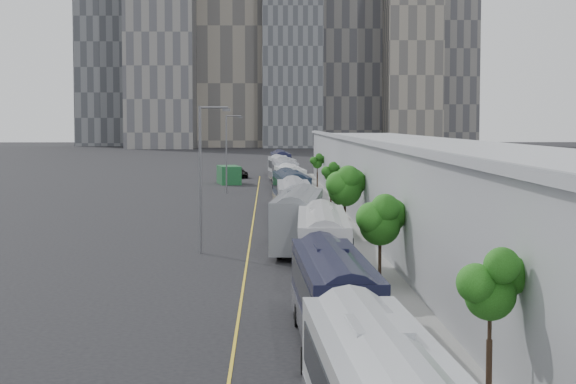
{
  "coord_description": "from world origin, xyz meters",
  "views": [
    {
      "loc": [
        -0.22,
        -16.11,
        8.42
      ],
      "look_at": [
        1.35,
        58.88,
        3.0
      ],
      "focal_mm": 60.0,
      "sensor_mm": 36.0,
      "label": 1
    }
  ],
  "objects_px": {
    "bus_7": "(285,177)",
    "bus_6": "(290,184)",
    "bus_2": "(322,250)",
    "bus_5": "(291,194)",
    "street_lamp_far": "(228,148)",
    "bus_3": "(298,224)",
    "shipping_container": "(229,175)",
    "street_lamp_near": "(203,169)",
    "suv": "(238,173)",
    "bus_1": "(333,305)",
    "bus_10": "(281,163)",
    "bus_9": "(280,166)",
    "bus_8": "(282,171)",
    "bus_4": "(294,208)"
  },
  "relations": [
    {
      "from": "street_lamp_far",
      "to": "suv",
      "type": "xyz_separation_m",
      "value": [
        0.23,
        31.78,
        -4.59
      ]
    },
    {
      "from": "bus_4",
      "to": "street_lamp_far",
      "type": "distance_m",
      "value": 38.72
    },
    {
      "from": "bus_5",
      "to": "bus_8",
      "type": "xyz_separation_m",
      "value": [
        -0.27,
        43.92,
        -0.04
      ]
    },
    {
      "from": "bus_5",
      "to": "suv",
      "type": "distance_m",
      "value": 55.41
    },
    {
      "from": "bus_2",
      "to": "bus_9",
      "type": "bearing_deg",
      "value": 92.72
    },
    {
      "from": "bus_2",
      "to": "bus_3",
      "type": "xyz_separation_m",
      "value": [
        -0.89,
        12.55,
        0.06
      ]
    },
    {
      "from": "bus_1",
      "to": "street_lamp_near",
      "type": "distance_m",
      "value": 26.74
    },
    {
      "from": "bus_3",
      "to": "shipping_container",
      "type": "distance_m",
      "value": 68.63
    },
    {
      "from": "bus_1",
      "to": "bus_9",
      "type": "height_order",
      "value": "bus_9"
    },
    {
      "from": "bus_2",
      "to": "bus_5",
      "type": "distance_m",
      "value": 40.39
    },
    {
      "from": "street_lamp_near",
      "to": "shipping_container",
      "type": "relative_size",
      "value": 1.58
    },
    {
      "from": "bus_1",
      "to": "bus_7",
      "type": "xyz_separation_m",
      "value": [
        -0.39,
        82.29,
        0.16
      ]
    },
    {
      "from": "bus_6",
      "to": "suv",
      "type": "xyz_separation_m",
      "value": [
        -6.96,
        39.38,
        -0.81
      ]
    },
    {
      "from": "bus_10",
      "to": "bus_8",
      "type": "bearing_deg",
      "value": -94.24
    },
    {
      "from": "bus_1",
      "to": "bus_5",
      "type": "xyz_separation_m",
      "value": [
        -0.27,
        55.44,
        0.1
      ]
    },
    {
      "from": "bus_2",
      "to": "bus_7",
      "type": "xyz_separation_m",
      "value": [
        -0.85,
        67.22,
        0.08
      ]
    },
    {
      "from": "bus_7",
      "to": "bus_6",
      "type": "bearing_deg",
      "value": -89.96
    },
    {
      "from": "bus_3",
      "to": "shipping_container",
      "type": "xyz_separation_m",
      "value": [
        -7.4,
        68.23,
        -0.41
      ]
    },
    {
      "from": "street_lamp_near",
      "to": "bus_7",
      "type": "bearing_deg",
      "value": 83.72
    },
    {
      "from": "bus_4",
      "to": "street_lamp_near",
      "type": "xyz_separation_m",
      "value": [
        -6.27,
        -15.12,
        3.83
      ]
    },
    {
      "from": "bus_8",
      "to": "bus_4",
      "type": "bearing_deg",
      "value": -95.53
    },
    {
      "from": "bus_7",
      "to": "suv",
      "type": "xyz_separation_m",
      "value": [
        -6.62,
        28.15,
        -0.92
      ]
    },
    {
      "from": "bus_1",
      "to": "bus_10",
      "type": "bearing_deg",
      "value": 88.38
    },
    {
      "from": "bus_2",
      "to": "bus_7",
      "type": "bearing_deg",
      "value": 92.87
    },
    {
      "from": "bus_2",
      "to": "bus_10",
      "type": "xyz_separation_m",
      "value": [
        -0.7,
        112.8,
        -0.1
      ]
    },
    {
      "from": "bus_10",
      "to": "suv",
      "type": "distance_m",
      "value": 18.71
    },
    {
      "from": "street_lamp_far",
      "to": "bus_10",
      "type": "bearing_deg",
      "value": 81.91
    },
    {
      "from": "bus_6",
      "to": "bus_8",
      "type": "xyz_separation_m",
      "value": [
        -0.5,
        28.31,
        0.01
      ]
    },
    {
      "from": "bus_3",
      "to": "bus_10",
      "type": "bearing_deg",
      "value": 95.53
    },
    {
      "from": "bus_8",
      "to": "bus_9",
      "type": "bearing_deg",
      "value": 84.15
    },
    {
      "from": "bus_7",
      "to": "bus_9",
      "type": "height_order",
      "value": "bus_9"
    },
    {
      "from": "bus_7",
      "to": "shipping_container",
      "type": "height_order",
      "value": "bus_7"
    },
    {
      "from": "bus_2",
      "to": "suv",
      "type": "height_order",
      "value": "bus_2"
    },
    {
      "from": "bus_5",
      "to": "street_lamp_far",
      "type": "height_order",
      "value": "street_lamp_far"
    },
    {
      "from": "bus_8",
      "to": "suv",
      "type": "relative_size",
      "value": 2.38
    },
    {
      "from": "street_lamp_near",
      "to": "suv",
      "type": "height_order",
      "value": "street_lamp_near"
    },
    {
      "from": "bus_8",
      "to": "street_lamp_far",
      "type": "relative_size",
      "value": 1.39
    },
    {
      "from": "bus_8",
      "to": "bus_5",
      "type": "bearing_deg",
      "value": -95.36
    },
    {
      "from": "bus_2",
      "to": "street_lamp_far",
      "type": "bearing_deg",
      "value": 99.05
    },
    {
      "from": "bus_1",
      "to": "bus_7",
      "type": "distance_m",
      "value": 82.29
    },
    {
      "from": "shipping_container",
      "to": "suv",
      "type": "height_order",
      "value": "shipping_container"
    },
    {
      "from": "bus_6",
      "to": "bus_9",
      "type": "xyz_separation_m",
      "value": [
        -0.47,
        42.21,
        0.14
      ]
    },
    {
      "from": "bus_5",
      "to": "bus_9",
      "type": "xyz_separation_m",
      "value": [
        -0.24,
        57.82,
        0.09
      ]
    },
    {
      "from": "bus_9",
      "to": "bus_10",
      "type": "bearing_deg",
      "value": 87.55
    },
    {
      "from": "bus_3",
      "to": "bus_7",
      "type": "bearing_deg",
      "value": 95.59
    },
    {
      "from": "street_lamp_near",
      "to": "bus_8",
      "type": "bearing_deg",
      "value": 85.29
    },
    {
      "from": "bus_4",
      "to": "shipping_container",
      "type": "bearing_deg",
      "value": 97.85
    },
    {
      "from": "bus_7",
      "to": "bus_3",
      "type": "bearing_deg",
      "value": -91.76
    },
    {
      "from": "bus_4",
      "to": "bus_7",
      "type": "height_order",
      "value": "bus_7"
    },
    {
      "from": "street_lamp_near",
      "to": "street_lamp_far",
      "type": "relative_size",
      "value": 1.02
    }
  ]
}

